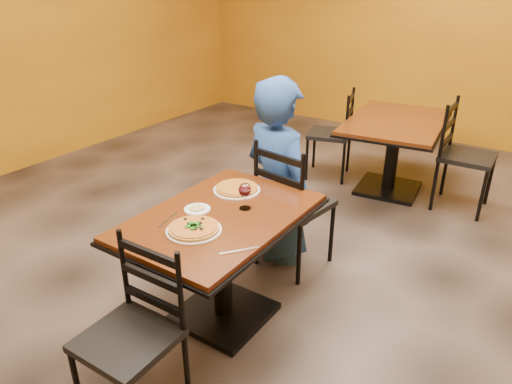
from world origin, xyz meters
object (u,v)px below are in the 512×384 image
Objects in this scene: chair_main_near at (128,341)px; pizza_main at (194,228)px; table_second at (394,138)px; pizza_far at (237,188)px; plate_main at (194,230)px; table_main at (221,242)px; chair_main_far at (295,204)px; wine_glass at (245,195)px; plate_far at (237,190)px; chair_second_left at (329,134)px; chair_second_right at (467,157)px; diner at (279,170)px; side_plate at (197,209)px.

chair_main_near reaches higher than pizza_main.
table_second is 2.23m from pizza_far.
plate_main is (-0.20, -2.77, 0.19)m from table_second.
chair_main_far is (0.06, 0.81, -0.06)m from table_main.
plate_far is at bearing 137.03° from wine_glass.
table_main is 4.33× the size of pizza_main.
plate_far is at bearing 98.56° from chair_main_near.
plate_main is 0.02m from pizza_main.
chair_second_left is 5.30× the size of wine_glass.
pizza_far reaches higher than table_main.
pizza_main is at bearing 96.41° from chair_main_near.
table_second is at bearing 87.03° from wine_glass.
pizza_far is (-0.12, 0.57, 0.02)m from plate_main.
chair_main_far is 0.99× the size of chair_second_right.
chair_main_near is at bearing -80.26° from pizza_far.
pizza_main is (0.50, -2.77, 0.29)m from chair_second_left.
table_second is 1.00× the size of diner.
pizza_far reaches higher than plate_main.
pizza_far is (-0.18, -0.48, 0.27)m from chair_main_far.
chair_second_left is 2.25m from plate_far.
diner reaches higher than pizza_main.
side_plate is (-0.15, -0.03, 0.20)m from table_main.
table_main is 2.68m from chair_second_right.
chair_main_far is 0.74m from wine_glass.
diner is (-0.33, -1.65, 0.15)m from table_second.
plate_far is at bearing 0.00° from pizza_far.
chair_second_left is at bearing 97.77° from side_plate.
side_plate is at bearing -94.98° from pizza_far.
pizza_main reaches higher than plate_far.
table_second is at bearing 73.98° from chair_second_left.
pizza_main is (0.00, 0.00, 0.02)m from plate_main.
pizza_main is (-0.20, -2.77, 0.21)m from table_second.
pizza_far is (-0.12, 0.57, 0.00)m from pizza_main.
chair_main_far is 0.29m from diner.
chair_main_far is 3.23× the size of plate_main.
pizza_main reaches higher than table_second.
chair_main_near is 5.72× the size of side_plate.
chair_main_far reaches higher than side_plate.
chair_second_left is 3.08× the size of plate_main.
chair_main_far is 1.05× the size of chair_second_left.
plate_main is (-0.06, -1.05, 0.25)m from chair_main_far.
chair_second_left is 2.83m from pizza_main.
chair_second_left reaches higher than plate_far.
wine_glass is at bearing -42.97° from plate_far.
diner is 4.98× the size of pizza_main.
table_second is 5.05× the size of pizza_far.
chair_second_right is 3.27× the size of plate_far.
plate_far is (0.38, -2.20, 0.28)m from chair_second_left.
table_second is 1.73m from chair_main_far.
table_second is 4.56× the size of plate_far.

